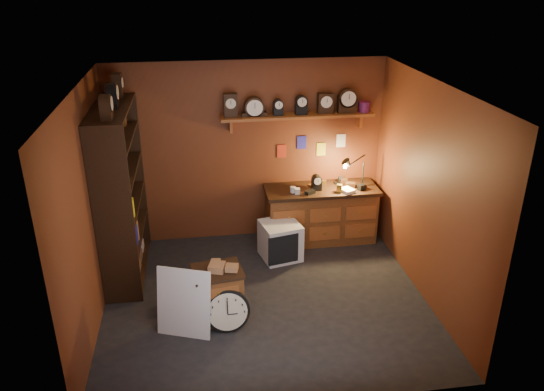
{
  "coord_description": "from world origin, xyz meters",
  "views": [
    {
      "loc": [
        -0.75,
        -5.58,
        3.91
      ],
      "look_at": [
        0.14,
        0.35,
        1.28
      ],
      "focal_mm": 35.0,
      "sensor_mm": 36.0,
      "label": 1
    }
  ],
  "objects_px": {
    "big_round_clock": "(227,311)",
    "workbench": "(321,211)",
    "shelving_unit": "(118,187)",
    "low_cabinet": "(218,292)"
  },
  "relations": [
    {
      "from": "shelving_unit",
      "to": "low_cabinet",
      "type": "height_order",
      "value": "shelving_unit"
    },
    {
      "from": "shelving_unit",
      "to": "workbench",
      "type": "relative_size",
      "value": 1.53
    },
    {
      "from": "big_round_clock",
      "to": "workbench",
      "type": "bearing_deg",
      "value": 52.07
    },
    {
      "from": "shelving_unit",
      "to": "workbench",
      "type": "height_order",
      "value": "shelving_unit"
    },
    {
      "from": "low_cabinet",
      "to": "big_round_clock",
      "type": "bearing_deg",
      "value": -78.51
    },
    {
      "from": "shelving_unit",
      "to": "low_cabinet",
      "type": "distance_m",
      "value": 1.95
    },
    {
      "from": "shelving_unit",
      "to": "big_round_clock",
      "type": "bearing_deg",
      "value": -49.71
    },
    {
      "from": "shelving_unit",
      "to": "low_cabinet",
      "type": "xyz_separation_m",
      "value": [
        1.19,
        -1.26,
        -0.89
      ]
    },
    {
      "from": "low_cabinet",
      "to": "workbench",
      "type": "bearing_deg",
      "value": 38.67
    },
    {
      "from": "workbench",
      "to": "shelving_unit",
      "type": "bearing_deg",
      "value": -170.13
    }
  ]
}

